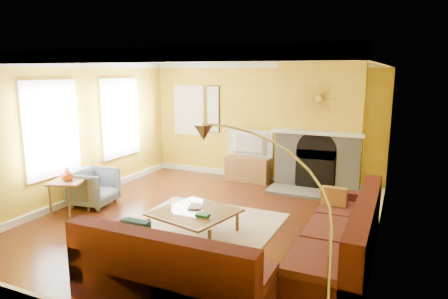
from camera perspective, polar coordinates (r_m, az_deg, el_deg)
The scene contains 27 objects.
floor at distance 6.93m, azimuth -2.97°, elevation -10.21°, with size 5.50×6.00×0.02m, color #602B14.
ceiling at distance 6.45m, azimuth -3.22°, elevation 12.89°, with size 5.50×6.00×0.02m, color white.
wall_back at distance 9.30m, azimuth 5.48°, elevation 3.93°, with size 5.50×0.02×2.70m, color gold.
wall_front at distance 4.19m, azimuth -22.45°, elevation -5.82°, with size 5.50×0.02×2.70m, color gold.
wall_left at distance 8.19m, azimuth -20.53°, elevation 2.28°, with size 0.02×6.00×2.70m, color gold.
wall_right at distance 5.85m, azimuth 21.71°, elevation -1.12°, with size 0.02×6.00×2.70m, color gold.
baseboard at distance 6.90m, azimuth -2.97°, elevation -9.67°, with size 5.50×6.00×0.12m, color white, non-canonical shape.
crown_molding at distance 6.45m, azimuth -3.21°, elevation 12.27°, with size 5.50×6.00×0.12m, color white, non-canonical shape.
window_left_near at distance 9.10m, azimuth -14.66°, elevation 4.41°, with size 0.06×1.22×1.72m, color white.
window_left_far at distance 7.73m, azimuth -23.51°, elevation 2.70°, with size 0.06×1.22×1.72m, color white.
window_back at distance 10.01m, azimuth -4.99°, elevation 5.59°, with size 0.82×0.06×1.22m, color white.
wall_art at distance 9.71m, azimuth -1.60°, elevation 5.76°, with size 0.34×0.04×1.14m, color white.
fireplace at distance 8.76m, azimuth 13.43°, elevation 3.22°, with size 1.80×0.40×2.70m, color gray, non-canonical shape.
mantel at distance 8.54m, azimuth 13.09°, elevation 2.36°, with size 1.92×0.22×0.08m, color white.
hearth at distance 8.51m, azimuth 12.31°, elevation -6.07°, with size 1.80×0.70×0.06m, color gray.
sunburst at distance 8.47m, azimuth 13.31°, elevation 7.05°, with size 0.70×0.04×0.70m, color olive, non-canonical shape.
rug at distance 6.89m, azimuth -2.43°, elevation -10.18°, with size 2.40×1.80×0.02m, color beige.
sectional_sofa at distance 5.49m, azimuth 3.97°, elevation -10.96°, with size 3.05×3.50×0.90m, color #471916, non-canonical shape.
coffee_table at distance 6.20m, azimuth -4.17°, elevation -10.60°, with size 1.10×1.10×0.43m, color white, non-canonical shape.
media_console at distance 9.29m, azimuth 3.49°, elevation -2.76°, with size 1.02×0.46×0.56m, color olive.
tv at distance 9.17m, azimuth 3.53°, elevation 0.83°, with size 1.08×0.14×0.62m, color black.
subwoofer at distance 9.28m, azimuth 5.58°, elevation -3.54°, with size 0.33×0.33×0.33m, color white.
armchair at distance 7.98m, azimuth -18.12°, elevation -5.17°, with size 0.74×0.76×0.69m, color slate.
side_table at distance 7.67m, azimuth -21.26°, elevation -6.36°, with size 0.56×0.56×0.61m, color olive, non-canonical shape.
vase at distance 7.55m, azimuth -21.49°, elevation -3.29°, with size 0.22×0.22×0.23m, color #D8591E.
book at distance 6.29m, azimuth -5.05°, elevation -8.07°, with size 0.21×0.28×0.03m, color white.
arc_lamp at distance 3.71m, azimuth 6.33°, elevation -12.78°, with size 1.30×0.36×2.03m, color silver, non-canonical shape.
Camera 1 is at (2.97, -5.73, 2.51)m, focal length 32.00 mm.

